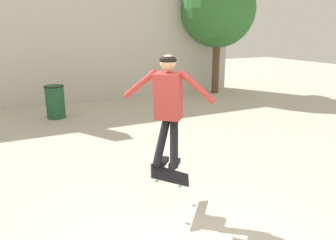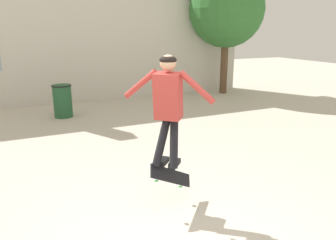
% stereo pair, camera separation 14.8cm
% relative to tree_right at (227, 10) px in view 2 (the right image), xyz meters
% --- Properties ---
extents(building_backdrop, '(14.41, 0.52, 5.00)m').
position_rel_tree_right_xyz_m(building_backdrop, '(-5.93, 0.88, -1.18)').
color(building_backdrop, beige).
rests_on(building_backdrop, ground_plane).
extents(tree_right, '(2.80, 2.80, 4.56)m').
position_rel_tree_right_xyz_m(tree_right, '(0.00, 0.00, 0.00)').
color(tree_right, brown).
rests_on(tree_right, ground_plane).
extents(trash_bin, '(0.56, 0.56, 0.93)m').
position_rel_tree_right_xyz_m(trash_bin, '(-6.24, -1.16, -2.65)').
color(trash_bin, '#235633').
rests_on(trash_bin, ground_plane).
extents(skater, '(0.96, 0.94, 1.51)m').
position_rel_tree_right_xyz_m(skater, '(-5.58, -6.94, -1.60)').
color(skater, '#B23833').
extents(skateboard_flipping, '(0.76, 0.37, 0.55)m').
position_rel_tree_right_xyz_m(skateboard_flipping, '(-5.51, -6.90, -2.69)').
color(skateboard_flipping, black).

